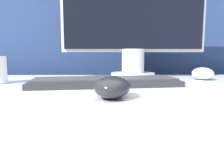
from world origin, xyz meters
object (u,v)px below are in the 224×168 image
at_px(keyboard, 105,82).
at_px(computer_mouse_far, 203,73).
at_px(monitor, 133,18).
at_px(computer_mouse_near, 112,87).

relative_size(keyboard, computer_mouse_far, 4.32).
height_order(keyboard, monitor, monitor).
bearing_deg(monitor, computer_mouse_near, -102.25).
bearing_deg(monitor, keyboard, -114.49).
xyz_separation_m(computer_mouse_near, computer_mouse_far, (0.35, 0.35, -0.00)).
distance_m(computer_mouse_near, computer_mouse_far, 0.49).
bearing_deg(computer_mouse_near, computer_mouse_far, 58.02).
bearing_deg(computer_mouse_far, keyboard, -152.63).
relative_size(computer_mouse_near, keyboard, 0.26).
relative_size(monitor, computer_mouse_far, 5.46).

